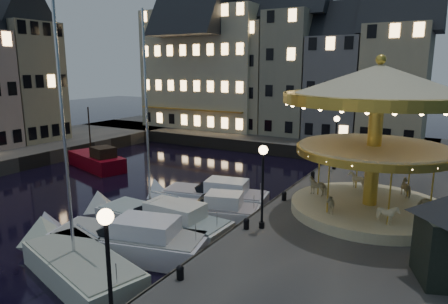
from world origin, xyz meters
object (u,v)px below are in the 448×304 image
Objects in this scene: streetlamp_c at (336,135)px; streetlamp_b at (263,175)px; streetlamp_a at (108,260)px; motorboat_a at (76,265)px; bollard_b at (246,223)px; motorboat_c at (156,220)px; carousel at (377,111)px; motorboat_b at (123,241)px; red_fishing_boat at (97,161)px; motorboat_d at (207,213)px; motorboat_e at (209,197)px; bollard_d at (313,174)px; bollard_c at (284,195)px; bollard_a at (180,272)px.

streetlamp_b is at bearing -90.00° from streetlamp_c.
motorboat_a is at bearing 148.53° from streetlamp_a.
streetlamp_a is at bearing -86.39° from bollard_b.
motorboat_c is 13.29m from carousel.
motorboat_b is 1.22× the size of red_fishing_boat.
bollard_b is at bearing -31.43° from motorboat_d.
streetlamp_a reaches higher than motorboat_e.
streetlamp_c is at bearing 72.68° from motorboat_a.
carousel is at bearing -7.16° from red_fishing_boat.
red_fishing_boat reaches higher than motorboat_e.
bollard_b is 1.00× the size of bollard_d.
bollard_c is 4.75m from motorboat_d.
streetlamp_c reaches higher than motorboat_d.
bollard_b is 10.50m from bollard_d.
red_fishing_boat is 25.28m from carousel.
bollard_b is 1.00× the size of bollard_c.
streetlamp_a is 7.32× the size of bollard_b.
motorboat_d is at bearing -160.79° from carousel.
motorboat_d is at bearing -110.63° from streetlamp_c.
red_fishing_boat is (-19.50, -2.12, -0.91)m from bollard_d.
motorboat_a is 16.43m from carousel.
streetlamp_a is 27.10m from red_fishing_boat.
red_fishing_boat reaches higher than streetlamp_b.
streetlamp_a is at bearing -90.00° from streetlamp_b.
bollard_d is at bearing 132.96° from carousel.
red_fishing_boat is (-13.88, 8.49, 0.01)m from motorboat_c.
streetlamp_c is at bearing 80.27° from bollard_d.
motorboat_d reaches higher than bollard_c.
carousel reaches higher than motorboat_d.
red_fishing_boat reaches higher than bollard_c.
motorboat_e reaches higher than bollard_b.
streetlamp_c is 7.32× the size of bollard_b.
carousel reaches higher than streetlamp_a.
bollard_d is at bearing 90.00° from bollard_a.
motorboat_b is (-5.95, -17.05, -3.37)m from streetlamp_c.
motorboat_a reaches higher than streetlamp_c.
carousel is at bearing 47.83° from bollard_b.
streetlamp_b reaches higher than motorboat_d.
streetlamp_c is at bearing 90.00° from streetlamp_a.
bollard_c is at bearing 35.21° from motorboat_d.
bollard_b is (-0.60, 9.50, -2.41)m from streetlamp_a.
bollard_d is 0.05× the size of motorboat_c.
bollard_b is (-0.60, -0.50, -2.41)m from streetlamp_b.
motorboat_a is at bearing -45.34° from red_fishing_boat.
bollard_a is at bearing -95.71° from streetlamp_b.
streetlamp_a is 1.00× the size of streetlamp_c.
motorboat_a reaches higher than streetlamp_a.
bollard_c is 0.06× the size of motorboat_b.
red_fishing_boat reaches higher than bollard_b.
motorboat_e is (0.13, 7.91, -0.00)m from motorboat_b.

